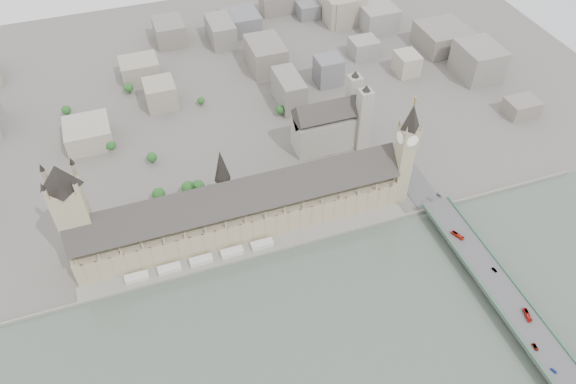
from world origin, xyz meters
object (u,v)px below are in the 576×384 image
object	(u,v)px
westminster_bridge	(482,269)
car_grey	(535,347)
red_bus_north	(457,235)
car_silver	(494,270)
victoria_tower	(72,212)
car_blue	(554,371)
palace_of_westminster	(240,208)
westminster_abbey	(332,124)
red_bus_south	(527,315)
elizabeth_tower	(406,147)
car_approach	(439,195)

from	to	relation	value
westminster_bridge	car_grey	distance (m)	72.00
red_bus_north	car_silver	world-z (taller)	red_bus_north
victoria_tower	car_silver	size ratio (longest dim) A/B	22.14
red_bus_north	car_blue	xyz separation A→B (m)	(-1.93, -121.65, -0.79)
palace_of_westminster	car_silver	world-z (taller)	palace_of_westminster
westminster_abbey	red_bus_south	size ratio (longest dim) A/B	6.22
palace_of_westminster	red_bus_north	world-z (taller)	palace_of_westminster
palace_of_westminster	victoria_tower	xyz separation A→B (m)	(-122.00, 6.30, 32.50)
car_silver	car_grey	size ratio (longest dim) A/B	0.78
westminster_bridge	car_blue	distance (m)	90.25
palace_of_westminster	car_silver	size ratio (longest dim) A/B	58.66
elizabeth_tower	car_grey	distance (m)	174.33
elizabeth_tower	car_grey	size ratio (longest dim) A/B	18.66
elizabeth_tower	car_blue	bearing A→B (deg)	-84.39
elizabeth_tower	car_approach	size ratio (longest dim) A/B	18.84
car_grey	red_bus_south	bearing A→B (deg)	70.43
red_bus_north	car_silver	distance (m)	39.63
car_silver	car_approach	distance (m)	83.64
red_bus_south	westminster_bridge	bearing A→B (deg)	107.20
red_bus_north	red_bus_south	xyz separation A→B (m)	(7.16, -80.61, -0.02)
westminster_bridge	car_silver	world-z (taller)	car_silver
westminster_bridge	red_bus_south	bearing A→B (deg)	-86.14
car_silver	car_grey	world-z (taller)	car_grey
elizabeth_tower	palace_of_westminster	bearing A→B (deg)	175.15
car_approach	car_silver	bearing A→B (deg)	-113.12
red_bus_south	car_grey	size ratio (longest dim) A/B	1.90
victoria_tower	red_bus_north	xyz separation A→B (m)	(280.13, -81.72, -43.42)
elizabeth_tower	car_approach	bearing A→B (deg)	-32.38
elizabeth_tower	westminster_bridge	bearing A→B (deg)	-75.89
car_blue	car_grey	bearing A→B (deg)	72.51
victoria_tower	car_approach	bearing A→B (deg)	-7.23
elizabeth_tower	red_bus_north	bearing A→B (deg)	-72.46
westminster_abbey	car_approach	bearing A→B (deg)	-61.82
palace_of_westminster	car_blue	bearing A→B (deg)	-51.60
westminster_abbey	car_blue	size ratio (longest dim) A/B	15.44
car_blue	car_grey	world-z (taller)	car_grey
elizabeth_tower	car_silver	distance (m)	116.31
victoria_tower	red_bus_north	bearing A→B (deg)	-16.26
palace_of_westminster	car_silver	distance (m)	202.37
red_bus_south	red_bus_north	bearing A→B (deg)	108.42
westminster_abbey	car_approach	world-z (taller)	westminster_abbey
red_bus_south	car_approach	world-z (taller)	red_bus_south
palace_of_westminster	red_bus_south	xyz separation A→B (m)	(165.29, -156.03, -10.93)
car_silver	car_approach	world-z (taller)	car_approach
car_grey	car_approach	world-z (taller)	car_approach
car_silver	car_grey	bearing A→B (deg)	-112.41
red_bus_south	elizabeth_tower	bearing A→B (deg)	114.05
car_approach	palace_of_westminster	bearing A→B (deg)	147.16
red_bus_south	car_silver	world-z (taller)	red_bus_south
elizabeth_tower	car_silver	xyz separation A→B (m)	(28.73, -102.40, -47.09)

